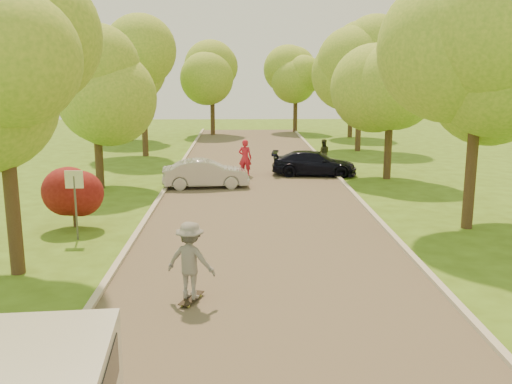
{
  "coord_description": "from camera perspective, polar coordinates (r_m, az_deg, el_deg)",
  "views": [
    {
      "loc": [
        -0.73,
        -13.16,
        5.1
      ],
      "look_at": [
        -0.24,
        4.84,
        1.3
      ],
      "focal_mm": 40.0,
      "sensor_mm": 36.0,
      "label": 1
    }
  ],
  "objects": [
    {
      "name": "red_shrub",
      "position": [
        19.88,
        -17.8,
        -0.27
      ],
      "size": [
        1.7,
        1.7,
        1.95
      ],
      "color": "#382619",
      "rests_on": "ground"
    },
    {
      "name": "tree_bg_c",
      "position": [
        47.21,
        -4.16,
        11.79
      ],
      "size": [
        4.92,
        4.8,
        7.33
      ],
      "color": "#382619",
      "rests_on": "ground"
    },
    {
      "name": "person_striped",
      "position": [
        28.42,
        -1.1,
        3.44
      ],
      "size": [
        0.75,
        0.59,
        1.82
      ],
      "primitive_type": "imported",
      "rotation": [
        0.0,
        0.0,
        2.89
      ],
      "color": "red",
      "rests_on": "ground"
    },
    {
      "name": "curb_left",
      "position": [
        22.0,
        -10.21,
        -1.52
      ],
      "size": [
        0.18,
        60.0,
        0.12
      ],
      "primitive_type": "cube",
      "color": "#B2AD9E",
      "rests_on": "ground"
    },
    {
      "name": "longboard",
      "position": [
        13.16,
        -6.48,
        -10.51
      ],
      "size": [
        0.54,
        0.93,
        0.11
      ],
      "rotation": [
        0.0,
        0.0,
        2.8
      ],
      "color": "black",
      "rests_on": "ground"
    },
    {
      "name": "road",
      "position": [
        21.78,
        0.4,
        -1.61
      ],
      "size": [
        8.0,
        60.0,
        0.01
      ],
      "primitive_type": "cube",
      "color": "#4C4438",
      "rests_on": "ground"
    },
    {
      "name": "ground",
      "position": [
        14.13,
        1.52,
        -9.24
      ],
      "size": [
        100.0,
        100.0,
        0.0
      ],
      "primitive_type": "plane",
      "color": "#3E6016",
      "rests_on": "ground"
    },
    {
      "name": "silver_sedan",
      "position": [
        25.66,
        -5.06,
        1.84
      ],
      "size": [
        3.96,
        1.72,
        1.27
      ],
      "primitive_type": "imported",
      "rotation": [
        0.0,
        0.0,
        1.67
      ],
      "color": "#AFAFB4",
      "rests_on": "ground"
    },
    {
      "name": "tree_r_mida",
      "position": [
        19.75,
        22.08,
        12.34
      ],
      "size": [
        5.13,
        5.0,
        7.95
      ],
      "color": "#382619",
      "rests_on": "ground"
    },
    {
      "name": "tree_l_midb",
      "position": [
        25.89,
        -15.42,
        10.36
      ],
      "size": [
        4.3,
        4.2,
        6.62
      ],
      "color": "#382619",
      "rests_on": "ground"
    },
    {
      "name": "tree_l_far",
      "position": [
        35.61,
        -10.97,
        12.3
      ],
      "size": [
        4.92,
        4.8,
        7.79
      ],
      "color": "#382619",
      "rests_on": "ground"
    },
    {
      "name": "tree_bg_a",
      "position": [
        43.9,
        -12.41,
        11.93
      ],
      "size": [
        5.12,
        5.0,
        7.72
      ],
      "color": "#382619",
      "rests_on": "ground"
    },
    {
      "name": "tree_l_mida",
      "position": [
        15.21,
        -23.5,
        11.23
      ],
      "size": [
        4.71,
        4.6,
        7.39
      ],
      "color": "#382619",
      "rests_on": "ground"
    },
    {
      "name": "curb_right",
      "position": [
        22.27,
        10.87,
        -1.38
      ],
      "size": [
        0.18,
        60.0,
        0.12
      ],
      "primitive_type": "cube",
      "color": "#B2AD9E",
      "rests_on": "ground"
    },
    {
      "name": "tree_r_far",
      "position": [
        38.01,
        10.79,
        12.82
      ],
      "size": [
        5.33,
        5.2,
        8.34
      ],
      "color": "#382619",
      "rests_on": "ground"
    },
    {
      "name": "skateboarder",
      "position": [
        12.85,
        -6.57,
        -6.81
      ],
      "size": [
        1.29,
        1.0,
        1.76
      ],
      "primitive_type": "imported",
      "rotation": [
        0.0,
        0.0,
        2.8
      ],
      "color": "slate",
      "rests_on": "longboard"
    },
    {
      "name": "dark_sedan",
      "position": [
        28.72,
        5.82,
        2.87
      ],
      "size": [
        4.41,
        2.23,
        1.23
      ],
      "primitive_type": "imported",
      "rotation": [
        0.0,
        0.0,
        1.45
      ],
      "color": "black",
      "rests_on": "ground"
    },
    {
      "name": "tree_r_midb",
      "position": [
        28.13,
        13.79,
        11.13
      ],
      "size": [
        4.51,
        4.4,
        7.01
      ],
      "color": "#382619",
      "rests_on": "ground"
    },
    {
      "name": "tree_bg_b",
      "position": [
        46.04,
        9.86,
        12.29
      ],
      "size": [
        5.12,
        5.0,
        7.95
      ],
      "color": "#382619",
      "rests_on": "ground"
    },
    {
      "name": "street_sign",
      "position": [
        18.24,
        -17.67,
        0.17
      ],
      "size": [
        0.55,
        0.06,
        2.17
      ],
      "color": "#59595E",
      "rests_on": "ground"
    },
    {
      "name": "tree_bg_d",
      "position": [
        49.41,
        4.27,
        12.13
      ],
      "size": [
        5.12,
        5.0,
        7.72
      ],
      "color": "#382619",
      "rests_on": "ground"
    },
    {
      "name": "person_olive",
      "position": [
        31.49,
        6.73,
        3.9
      ],
      "size": [
        0.75,
        0.6,
        1.51
      ],
      "primitive_type": "imported",
      "rotation": [
        0.0,
        0.0,
        3.1
      ],
      "color": "#2F331F",
      "rests_on": "ground"
    }
  ]
}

